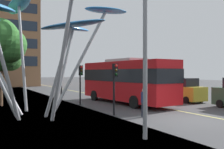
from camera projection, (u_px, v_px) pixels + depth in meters
name	position (u px, v px, depth m)	size (l,w,h in m)	color
ground	(179.00, 122.00, 13.80)	(120.00, 240.00, 0.10)	#424244
red_bus	(126.00, 79.00, 21.59)	(3.33, 10.71, 3.81)	red
leaf_sculpture	(33.00, 19.00, 15.31)	(11.82, 12.28, 8.18)	#9EA0A5
traffic_light_kerb_near	(115.00, 78.00, 15.45)	(0.28, 0.42, 3.21)	black
traffic_light_kerb_far	(81.00, 76.00, 20.34)	(0.28, 0.42, 3.23)	black
traffic_light_island_mid	(62.00, 75.00, 23.23)	(0.28, 0.42, 3.36)	black
car_parked_mid	(183.00, 90.00, 22.97)	(1.97, 4.10, 2.14)	gold
car_parked_far	(147.00, 86.00, 28.36)	(2.03, 4.45, 2.40)	navy
street_lamp	(152.00, 3.00, 10.18)	(1.79, 0.44, 8.78)	gray
tree_pavement_far	(9.00, 56.00, 35.85)	(3.86, 4.35, 7.35)	brown
pedestrian	(144.00, 103.00, 15.02)	(0.34, 0.34, 1.72)	#2D3342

